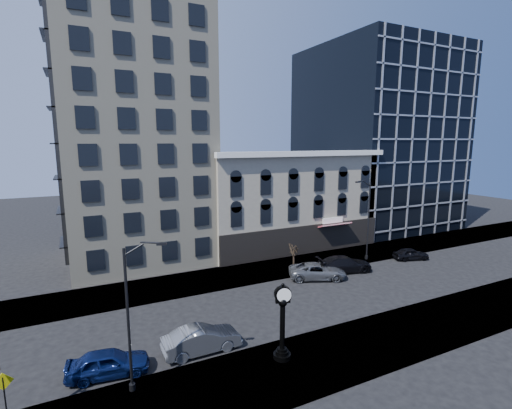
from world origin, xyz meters
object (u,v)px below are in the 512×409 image
car_near_a (108,363)px  car_near_b (202,339)px  street_lamp_near (138,278)px  warning_sign (4,389)px  street_clock (282,325)px

car_near_a → car_near_b: car_near_b is taller
street_lamp_near → car_near_b: street_lamp_near is taller
warning_sign → car_near_b: warning_sign is taller
car_near_a → car_near_b: (5.70, 0.01, 0.05)m
warning_sign → car_near_b: 10.71m
car_near_a → car_near_b: bearing=-82.3°
street_lamp_near → warning_sign: bearing=-165.5°
car_near_b → warning_sign: bearing=101.2°
street_clock → car_near_b: bearing=160.9°
warning_sign → car_near_b: (10.42, 2.17, -1.16)m
street_lamp_near → car_near_a: (-1.63, 2.33, -5.78)m
street_clock → car_near_b: (-4.25, 3.13, -1.52)m
warning_sign → street_lamp_near: bearing=-6.6°
warning_sign → street_clock: bearing=-8.8°
warning_sign → car_near_a: warning_sign is taller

